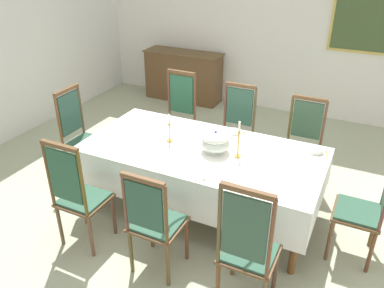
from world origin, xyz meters
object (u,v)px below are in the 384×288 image
chair_head_west (81,134)px  bowl_near_left (316,150)px  chair_south_c (247,247)px  candlestick_east (238,143)px  chair_north_c (302,143)px  bowl_near_right (234,131)px  chair_north_b (235,129)px  framed_painting (372,17)px  candlestick_west (169,131)px  chair_north_a (178,116)px  sideboard (183,76)px  chair_head_east (368,204)px  dining_table (202,155)px  spoon_secondary (244,133)px  chair_south_b (154,221)px  spoon_primary (327,153)px  chair_south_a (78,194)px  soup_tureen (215,142)px

chair_head_west → bowl_near_left: (2.72, 0.44, 0.21)m
chair_south_c → chair_head_west: (-2.49, 1.01, -0.02)m
candlestick_east → chair_north_c: bearing=65.4°
chair_south_c → candlestick_east: (-0.46, 1.01, 0.33)m
bowl_near_right → candlestick_east: bearing=-65.3°
chair_north_b → bowl_near_left: size_ratio=7.23×
chair_south_c → bowl_near_right: size_ratio=7.79×
candlestick_east → bowl_near_left: 0.83m
chair_north_b → bowl_near_left: 1.23m
chair_north_c → framed_painting: (0.40, 2.23, 1.13)m
candlestick_west → chair_north_a: bearing=113.4°
sideboard → framed_painting: 3.26m
bowl_near_left → candlestick_east: bearing=-147.5°
chair_head_west → bowl_near_right: (1.80, 0.49, 0.21)m
chair_north_b → bowl_near_right: (0.16, -0.51, 0.22)m
chair_north_b → chair_head_west: chair_head_west is taller
bowl_near_right → framed_painting: (1.09, 2.74, 0.90)m
bowl_near_left → chair_head_east: bearing=-37.6°
chair_north_c → chair_head_west: size_ratio=0.95×
chair_north_a → chair_head_east: size_ratio=0.99×
chair_north_a → dining_table: bearing=129.2°
chair_head_east → spoon_secondary: chair_head_east is taller
dining_table → chair_south_b: chair_south_b is taller
candlestick_west → spoon_primary: bearing=16.5°
chair_north_c → candlestick_east: size_ratio=2.86×
dining_table → spoon_secondary: spoon_secondary is taller
chair_south_b → candlestick_east: bearing=69.1°
chair_south_a → dining_table: bearing=50.8°
candlestick_east → framed_painting: framed_painting is taller
candlestick_west → candlestick_east: size_ratio=0.81×
chair_south_a → soup_tureen: bearing=46.2°
chair_north_c → spoon_primary: (0.33, -0.54, 0.22)m
dining_table → bowl_near_right: (0.16, 0.49, 0.09)m
spoon_primary → chair_north_a: bearing=157.7°
chair_north_c → candlestick_west: chair_north_c is taller
candlestick_east → chair_north_a: bearing=140.2°
chair_north_b → chair_head_east: bearing=148.4°
chair_north_c → sideboard: size_ratio=0.77×
chair_north_b → bowl_near_left: chair_north_b is taller
chair_head_west → chair_north_a: bearing=141.0°
chair_south_a → candlestick_west: chair_south_a is taller
candlestick_west → sideboard: size_ratio=0.22×
chair_north_c → bowl_near_left: chair_north_c is taller
chair_south_a → chair_north_a: (0.00, 2.02, 0.00)m
chair_south_b → bowl_near_right: size_ratio=6.85×
dining_table → spoon_secondary: 0.59m
chair_north_a → chair_south_c: size_ratio=0.97×
candlestick_east → spoon_primary: candlestick_east is taller
chair_head_west → framed_painting: (2.89, 3.23, 1.11)m
chair_head_west → sideboard: bearing=-178.0°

